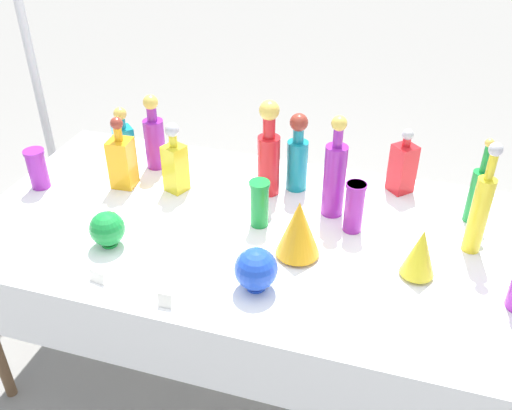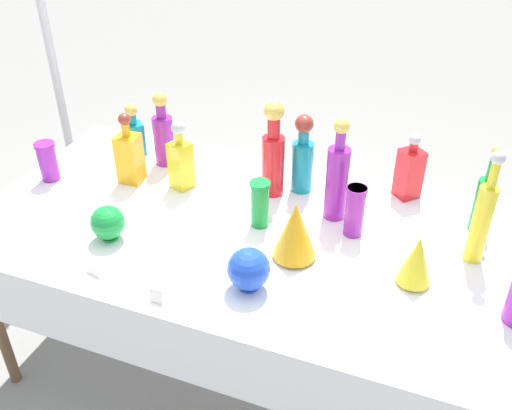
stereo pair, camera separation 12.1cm
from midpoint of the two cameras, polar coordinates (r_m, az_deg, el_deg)
The scene contains 22 objects.
ground_plane at distance 2.61m, azimuth 1.38°, elevation -15.99°, with size 40.00×40.00×0.00m, color gray.
display_table at distance 2.10m, azimuth 1.35°, elevation -3.87°, with size 2.09×1.07×0.76m.
tall_bottle_0 at distance 2.46m, azimuth -7.87°, elevation 7.01°, with size 0.09×0.09×0.33m.
tall_bottle_1 at distance 2.01m, azimuth 23.33°, elevation -1.15°, with size 0.06×0.06×0.41m.
tall_bottle_2 at distance 2.21m, azimuth 3.31°, elevation 5.14°, with size 0.09×0.09×0.39m.
tall_bottle_3 at distance 2.20m, azimuth 23.22°, elevation 0.36°, with size 0.06×0.06×0.34m.
tall_bottle_4 at distance 2.10m, azimuth 9.76°, elevation 2.69°, with size 0.08×0.08×0.40m.
tall_bottle_5 at distance 2.25m, azimuth 6.22°, elevation 4.73°, with size 0.08×0.08×0.33m.
square_decanter_0 at distance 2.36m, azimuth -11.13°, elevation 4.90°, with size 0.10×0.10×0.30m.
square_decanter_1 at distance 2.28m, azimuth -6.05°, elevation 4.45°, with size 0.10×0.10×0.29m.
square_decanter_2 at distance 2.31m, azimuth 16.56°, elevation 3.23°, with size 0.12×0.12×0.27m.
square_decanter_3 at distance 2.58m, azimuth -10.79°, elevation 7.05°, with size 0.11×0.11×0.24m.
slender_vase_0 at distance 2.06m, azimuth 2.08°, elevation 0.24°, with size 0.08×0.08×0.18m.
slender_vase_1 at distance 2.04m, azimuth 11.53°, elevation -0.50°, with size 0.08×0.08×0.20m.
slender_vase_2 at distance 2.47m, azimuth -18.82°, elevation 4.25°, with size 0.08×0.08×0.17m.
fluted_vase_0 at distance 1.88m, azimuth 17.57°, elevation -5.30°, with size 0.11×0.11×0.18m.
fluted_vase_1 at distance 1.90m, azimuth 5.76°, elevation -2.57°, with size 0.15×0.15×0.22m.
round_bowl_0 at distance 1.79m, azimuth 1.19°, elevation -6.46°, with size 0.14×0.14×0.15m.
round_bowl_1 at distance 2.05m, azimuth -12.98°, elevation -1.76°, with size 0.12×0.12×0.13m.
price_tag_left at distance 1.93m, azimuth -14.23°, elevation -6.31°, with size 0.06×0.01×0.04m, color white.
price_tag_center at distance 1.79m, azimuth -7.99°, elevation -9.04°, with size 0.05×0.01×0.05m, color white.
canopy_pole at distance 3.13m, azimuth -18.49°, elevation 12.88°, with size 0.18×0.18×2.46m.
Camera 2 is at (0.61, -1.59, 1.98)m, focal length 40.00 mm.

